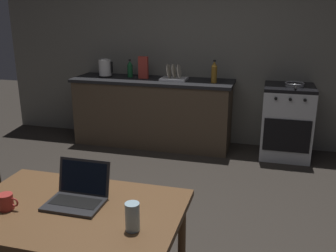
% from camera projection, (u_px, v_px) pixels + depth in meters
% --- Properties ---
extents(ground_plane, '(12.00, 12.00, 0.00)m').
position_uv_depth(ground_plane, '(139.00, 240.00, 3.07)').
color(ground_plane, '#2D2823').
extents(back_wall, '(6.40, 0.10, 2.80)m').
position_uv_depth(back_wall, '(223.00, 41.00, 4.99)').
color(back_wall, slate).
rests_on(back_wall, ground_plane).
extents(kitchen_counter, '(2.16, 0.64, 0.91)m').
position_uv_depth(kitchen_counter, '(153.00, 112.00, 5.16)').
color(kitchen_counter, '#4C3D2D').
rests_on(kitchen_counter, ground_plane).
extents(stove_oven, '(0.60, 0.62, 0.91)m').
position_uv_depth(stove_oven, '(287.00, 122.00, 4.73)').
color(stove_oven, '#B7BABF').
rests_on(stove_oven, ground_plane).
extents(dining_table, '(1.22, 0.80, 0.74)m').
position_uv_depth(dining_table, '(74.00, 220.00, 2.13)').
color(dining_table, brown).
rests_on(dining_table, ground_plane).
extents(laptop, '(0.32, 0.28, 0.22)m').
position_uv_depth(laptop, '(78.00, 195.00, 2.16)').
color(laptop, '#232326').
rests_on(laptop, dining_table).
extents(electric_kettle, '(0.20, 0.18, 0.25)m').
position_uv_depth(electric_kettle, '(105.00, 68.00, 5.16)').
color(electric_kettle, black).
rests_on(electric_kettle, kitchen_counter).
extents(bottle, '(0.07, 0.07, 0.29)m').
position_uv_depth(bottle, '(214.00, 72.00, 4.74)').
color(bottle, '#8C601E').
rests_on(bottle, kitchen_counter).
extents(frying_pan, '(0.23, 0.40, 0.05)m').
position_uv_depth(frying_pan, '(295.00, 84.00, 4.55)').
color(frying_pan, gray).
rests_on(frying_pan, stove_oven).
extents(coffee_mug, '(0.12, 0.08, 0.09)m').
position_uv_depth(coffee_mug, '(6.00, 202.00, 2.08)').
color(coffee_mug, '#9E2D28').
rests_on(coffee_mug, dining_table).
extents(drinking_glass, '(0.07, 0.07, 0.15)m').
position_uv_depth(drinking_glass, '(132.00, 217.00, 1.88)').
color(drinking_glass, '#99B7C6').
rests_on(drinking_glass, dining_table).
extents(cereal_box, '(0.13, 0.05, 0.29)m').
position_uv_depth(cereal_box, '(143.00, 68.00, 5.04)').
color(cereal_box, '#B2382D').
rests_on(cereal_box, kitchen_counter).
extents(dish_rack, '(0.34, 0.26, 0.21)m').
position_uv_depth(dish_rack, '(174.00, 77.00, 4.94)').
color(dish_rack, silver).
rests_on(dish_rack, kitchen_counter).
extents(bottle_b, '(0.07, 0.07, 0.24)m').
position_uv_depth(bottle_b, '(130.00, 69.00, 5.15)').
color(bottle_b, '#19592D').
rests_on(bottle_b, kitchen_counter).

